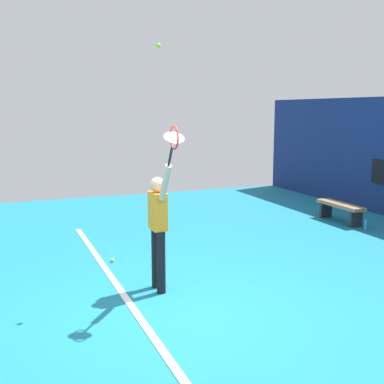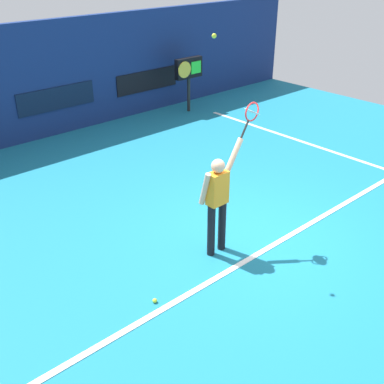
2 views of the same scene
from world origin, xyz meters
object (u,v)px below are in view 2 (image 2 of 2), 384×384
at_px(tennis_player, 217,198).
at_px(tennis_ball, 214,36).
at_px(spare_ball, 155,301).
at_px(tennis_racket, 251,114).
at_px(scoreboard_clock, 189,70).

relative_size(tennis_player, tennis_ball, 28.41).
bearing_deg(spare_ball, tennis_player, 12.35).
xyz_separation_m(tennis_racket, tennis_ball, (-0.79, 0.06, 1.26)).
height_order(scoreboard_clock, spare_ball, scoreboard_clock).
height_order(tennis_player, scoreboard_clock, tennis_player).
height_order(tennis_player, tennis_racket, tennis_racket).
distance_m(scoreboard_clock, spare_ball, 9.08).
relative_size(tennis_ball, scoreboard_clock, 0.04).
xyz_separation_m(tennis_player, tennis_ball, (-0.09, 0.06, 2.51)).
bearing_deg(tennis_racket, tennis_ball, 175.36).
xyz_separation_m(tennis_player, scoreboard_clock, (4.75, 6.04, 0.25)).
relative_size(tennis_player, spare_ball, 28.41).
relative_size(tennis_player, tennis_racket, 3.18).
relative_size(tennis_racket, scoreboard_clock, 0.37).
relative_size(scoreboard_clock, spare_ball, 23.96).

